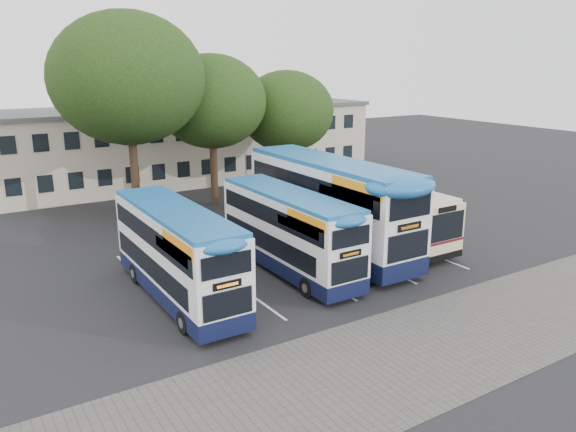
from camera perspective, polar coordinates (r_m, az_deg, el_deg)
The scene contains 12 objects.
ground at distance 26.84m, azimuth 12.59°, elevation -6.31°, with size 120.00×120.00×0.00m, color black.
paving_strip at distance 22.42m, azimuth 17.94°, elevation -11.21°, with size 40.00×6.00×0.01m, color #595654.
bay_lines at distance 28.30m, azimuth -0.03°, elevation -4.75°, with size 14.12×11.00×0.01m.
depot_building at distance 48.39m, azimuth -10.20°, elevation 7.37°, with size 32.40×8.40×6.20m.
lamp_post at distance 44.66m, azimuth 0.40°, elevation 9.45°, with size 0.25×1.05×9.06m.
tree_left at distance 35.77m, azimuth -15.98°, elevation 13.28°, with size 9.28×9.28×12.73m.
tree_mid at distance 38.77m, azimuth -7.78°, elevation 11.44°, with size 7.40×7.40×10.31m.
tree_right at distance 42.12m, azimuth -0.14°, elevation 10.58°, with size 7.00×7.00×9.17m.
bus_dd_left at distance 23.89m, azimuth -11.25°, elevation -3.38°, with size 2.31×9.54×3.97m.
bus_dd_mid at distance 26.56m, azimuth 0.07°, elevation -1.24°, with size 2.27×9.38×3.90m.
bus_dd_right at distance 29.31m, azimuth 4.17°, elevation 1.46°, with size 2.86×11.79×4.91m.
bus_single at distance 32.06m, azimuth 8.56°, elevation 0.92°, with size 2.74×10.77×3.21m.
Camera 1 is at (-17.82, -17.51, 9.80)m, focal length 35.00 mm.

